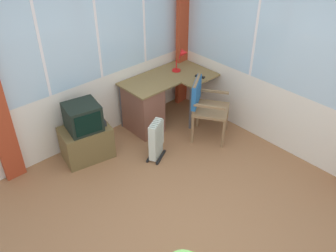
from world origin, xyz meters
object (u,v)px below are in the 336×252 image
(desk_lamp, at_px, (183,57))
(tv_remote, at_px, (200,77))
(wooden_armchair, at_px, (203,101))
(tv_on_stand, at_px, (86,134))
(desk, at_px, (146,105))
(space_heater, at_px, (157,139))

(desk_lamp, distance_m, tv_remote, 0.41)
(tv_remote, xyz_separation_m, wooden_armchair, (-0.28, -0.33, -0.17))
(desk_lamp, height_order, tv_on_stand, desk_lamp)
(desk, xyz_separation_m, tv_on_stand, (-1.05, 0.00, -0.03))
(desk_lamp, height_order, wooden_armchair, desk_lamp)
(desk_lamp, bearing_deg, tv_on_stand, 179.04)
(wooden_armchair, height_order, tv_on_stand, wooden_armchair)
(desk, relative_size, tv_on_stand, 1.64)
(tv_remote, bearing_deg, desk_lamp, 77.30)
(desk, xyz_separation_m, wooden_armchair, (0.47, -0.71, 0.18))
(desk, distance_m, tv_on_stand, 1.05)
(desk, height_order, tv_on_stand, tv_on_stand)
(desk, distance_m, wooden_armchair, 0.87)
(wooden_armchair, xyz_separation_m, tv_on_stand, (-1.51, 0.71, -0.21))
(space_heater, bearing_deg, tv_on_stand, 137.62)
(desk, bearing_deg, tv_remote, -26.65)
(tv_on_stand, height_order, space_heater, tv_on_stand)
(desk_lamp, distance_m, tv_on_stand, 1.86)
(wooden_armchair, relative_size, tv_on_stand, 1.10)
(tv_remote, height_order, wooden_armchair, wooden_armchair)
(desk_lamp, relative_size, space_heater, 0.62)
(desk_lamp, height_order, space_heater, desk_lamp)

